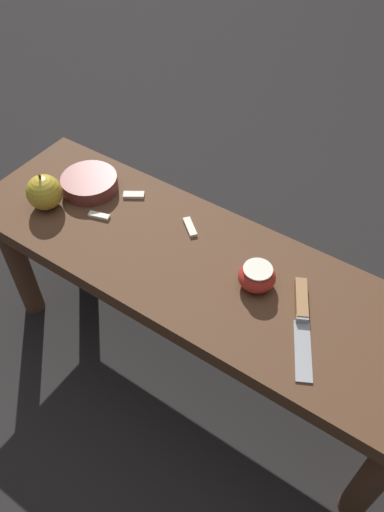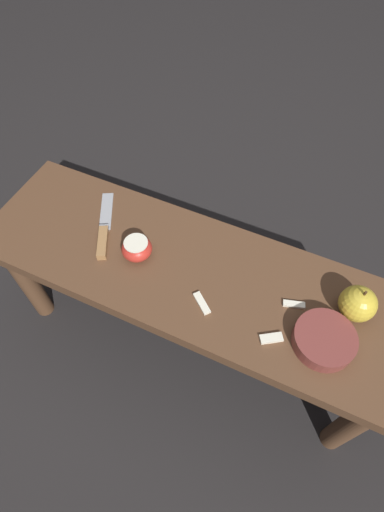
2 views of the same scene
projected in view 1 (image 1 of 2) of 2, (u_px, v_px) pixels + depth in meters
The scene contains 9 objects.
ground_plane at pixel (195, 360), 1.44m from camera, with size 8.00×8.00×0.00m, color black.
wooden_bench at pixel (196, 282), 1.17m from camera, with size 1.16×0.36×0.43m.
knife at pixel (302, 313), 1.01m from camera, with size 0.13×0.22×0.02m.
apple_whole at pixel (44, 192), 1.20m from camera, with size 0.09×0.09×0.10m.
apple_cut at pixel (257, 277), 1.05m from camera, with size 0.08×0.08×0.05m.
apple_slice_near_knife at pixel (190, 227), 1.18m from camera, with size 0.06×0.05×0.01m.
apple_slice_center at pixel (134, 195), 1.26m from camera, with size 0.06×0.05×0.01m.
apple_slice_near_bowl at pixel (99, 216), 1.21m from camera, with size 0.06×0.03×0.01m.
bowl at pixel (90, 183), 1.27m from camera, with size 0.14×0.14×0.04m.
Camera 1 is at (-0.40, 0.62, 1.27)m, focal length 35.00 mm.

